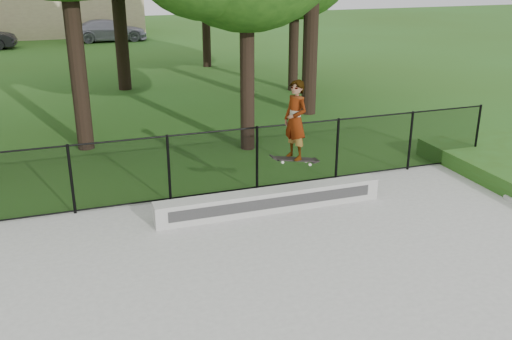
% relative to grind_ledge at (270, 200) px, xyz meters
% --- Properties ---
extents(grind_ledge, '(4.86, 0.40, 0.46)m').
position_rel_grind_ledge_xyz_m(grind_ledge, '(0.00, 0.00, 0.00)').
color(grind_ledge, '#ACACA7').
rests_on(grind_ledge, concrete_slab).
extents(car_c, '(4.39, 2.04, 1.37)m').
position_rel_grind_ledge_xyz_m(car_c, '(-0.52, 28.32, 0.40)').
color(car_c, '#8F8DA0').
rests_on(car_c, ground).
extents(skater_airborne, '(0.83, 0.67, 1.75)m').
position_rel_grind_ledge_xyz_m(skater_airborne, '(0.44, -0.21, 1.71)').
color(skater_airborne, black).
rests_on(skater_airborne, ground).
extents(chainlink_fence, '(16.06, 0.06, 1.50)m').
position_rel_grind_ledge_xyz_m(chainlink_fence, '(-1.87, 1.20, 0.52)').
color(chainlink_fence, black).
rests_on(chainlink_fence, concrete_slab).
extents(distant_building, '(12.40, 6.40, 4.30)m').
position_rel_grind_ledge_xyz_m(distant_building, '(-3.87, 33.30, 1.87)').
color(distant_building, '#CCBC8F').
rests_on(distant_building, ground).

